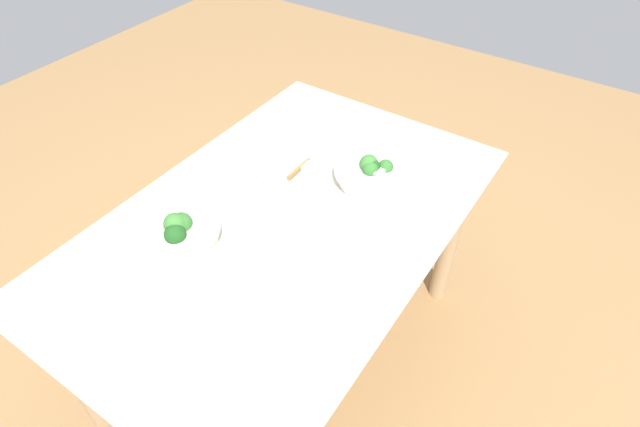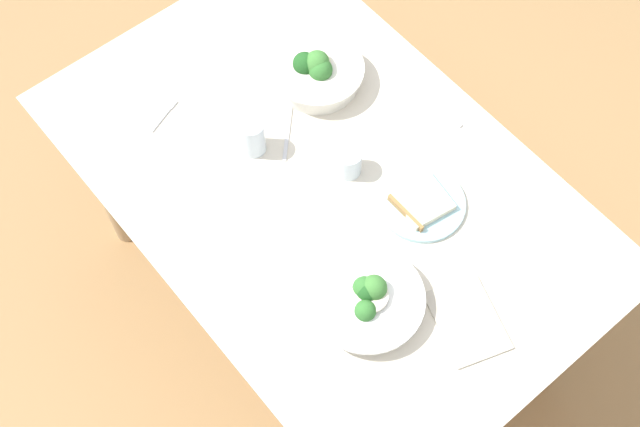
% 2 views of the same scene
% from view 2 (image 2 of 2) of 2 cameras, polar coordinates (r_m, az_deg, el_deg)
% --- Properties ---
extents(ground_plane, '(6.00, 6.00, 0.00)m').
position_cam_2_polar(ground_plane, '(2.80, 0.22, -5.70)').
color(ground_plane, '#9E7547').
extents(dining_table, '(1.43, 0.92, 0.75)m').
position_cam_2_polar(dining_table, '(2.23, 0.27, 0.67)').
color(dining_table, beige).
rests_on(dining_table, ground_plane).
extents(broccoli_bowl_far, '(0.24, 0.24, 0.11)m').
position_cam_2_polar(broccoli_bowl_far, '(2.27, -0.21, 9.39)').
color(broccoli_bowl_far, silver).
rests_on(broccoli_bowl_far, dining_table).
extents(broccoli_bowl_near, '(0.27, 0.27, 0.09)m').
position_cam_2_polar(broccoli_bowl_near, '(1.95, 3.15, -5.71)').
color(broccoli_bowl_near, white).
rests_on(broccoli_bowl_near, dining_table).
extents(bread_side_plate, '(0.22, 0.22, 0.03)m').
position_cam_2_polar(bread_side_plate, '(2.10, 6.76, 0.73)').
color(bread_side_plate, '#99C6D1').
rests_on(bread_side_plate, dining_table).
extents(water_glass_center, '(0.06, 0.06, 0.10)m').
position_cam_2_polar(water_glass_center, '(2.14, -4.52, 5.13)').
color(water_glass_center, silver).
rests_on(water_glass_center, dining_table).
extents(water_glass_side, '(0.07, 0.07, 0.08)m').
position_cam_2_polar(water_glass_side, '(2.11, 1.90, 3.45)').
color(water_glass_side, silver).
rests_on(water_glass_side, dining_table).
extents(fork_by_near_bowl, '(0.05, 0.11, 0.00)m').
position_cam_2_polar(fork_by_near_bowl, '(2.27, -10.28, 6.50)').
color(fork_by_near_bowl, '#B7B7BC').
rests_on(fork_by_near_bowl, dining_table).
extents(table_knife_left, '(0.21, 0.05, 0.00)m').
position_cam_2_polar(table_knife_left, '(2.27, 7.16, 7.15)').
color(table_knife_left, '#B7B7BC').
rests_on(table_knife_left, dining_table).
extents(table_knife_right, '(0.14, 0.13, 0.00)m').
position_cam_2_polar(table_knife_right, '(2.21, -2.16, 5.49)').
color(table_knife_right, '#B7B7BC').
rests_on(table_knife_right, dining_table).
extents(napkin_folded_upper, '(0.23, 0.19, 0.01)m').
position_cam_2_polar(napkin_folded_upper, '(1.99, 9.78, -7.03)').
color(napkin_folded_upper, '#B1A997').
rests_on(napkin_folded_upper, dining_table).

